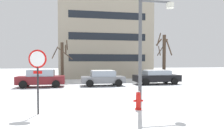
# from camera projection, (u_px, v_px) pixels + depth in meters

# --- Properties ---
(ground_plane) EXTENTS (120.00, 120.00, 0.00)m
(ground_plane) POSITION_uv_depth(u_px,v_px,m) (64.00, 103.00, 11.06)
(ground_plane) COLOR white
(road_surface) EXTENTS (80.00, 8.05, 0.00)m
(road_surface) POSITION_uv_depth(u_px,v_px,m) (66.00, 94.00, 14.02)
(road_surface) COLOR silver
(road_surface) RESTS_ON ground
(stop_sign) EXTENTS (0.74, 0.20, 2.66)m
(stop_sign) POSITION_uv_depth(u_px,v_px,m) (38.00, 69.00, 8.60)
(stop_sign) COLOR black
(stop_sign) RESTS_ON ground
(fire_hydrant) EXTENTS (0.44, 0.30, 0.86)m
(fire_hydrant) POSITION_uv_depth(u_px,v_px,m) (138.00, 100.00, 9.45)
(fire_hydrant) COLOR red
(fire_hydrant) RESTS_ON ground
(street_lamp) EXTENTS (1.72, 0.36, 5.11)m
(street_lamp) POSITION_uv_depth(u_px,v_px,m) (147.00, 40.00, 9.73)
(street_lamp) COLOR #4C4F54
(street_lamp) RESTS_ON ground
(parked_car_maroon) EXTENTS (3.95, 2.02, 1.54)m
(parked_car_maroon) POSITION_uv_depth(u_px,v_px,m) (41.00, 78.00, 18.04)
(parked_car_maroon) COLOR maroon
(parked_car_maroon) RESTS_ON ground
(parked_car_gray) EXTENTS (3.86, 2.14, 1.40)m
(parked_car_gray) POSITION_uv_depth(u_px,v_px,m) (103.00, 78.00, 19.01)
(parked_car_gray) COLOR slate
(parked_car_gray) RESTS_ON ground
(parked_car_black) EXTENTS (4.37, 2.08, 1.37)m
(parked_car_black) POSITION_uv_depth(u_px,v_px,m) (157.00, 77.00, 20.38)
(parked_car_black) COLOR black
(parked_car_black) RESTS_ON ground
(tree_far_mid) EXTENTS (1.81, 1.82, 5.36)m
(tree_far_mid) POSITION_uv_depth(u_px,v_px,m) (164.00, 56.00, 22.47)
(tree_far_mid) COLOR #423326
(tree_far_mid) RESTS_ON ground
(tree_far_right) EXTENTS (2.08, 2.08, 4.36)m
(tree_far_right) POSITION_uv_depth(u_px,v_px,m) (62.00, 61.00, 21.53)
(tree_far_right) COLOR #423326
(tree_far_right) RESTS_ON ground
(building_far_left) EXTENTS (12.36, 10.52, 10.83)m
(building_far_left) POSITION_uv_depth(u_px,v_px,m) (102.00, 40.00, 31.75)
(building_far_left) COLOR #9E937F
(building_far_left) RESTS_ON ground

